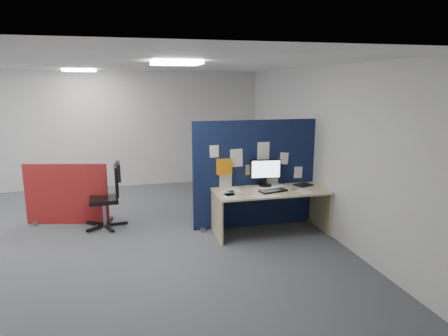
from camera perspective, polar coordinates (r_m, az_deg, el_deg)
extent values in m
plane|color=#4E5055|center=(6.72, -24.83, -10.28)|extent=(9.00, 9.00, 0.00)
cube|color=white|center=(6.27, -27.06, 13.27)|extent=(9.00, 7.00, 0.02)
cube|color=silver|center=(9.77, -21.69, 4.89)|extent=(9.00, 0.02, 2.70)
cube|color=silver|center=(6.95, 13.31, 2.82)|extent=(0.02, 7.00, 2.70)
cube|color=white|center=(5.16, -6.89, 14.67)|extent=(0.60, 0.60, 0.04)
cube|color=white|center=(8.66, -19.93, 12.98)|extent=(0.60, 0.60, 0.04)
cube|color=#101D3D|center=(6.80, 4.77, -0.83)|extent=(2.22, 0.06, 1.83)
cube|color=gray|center=(6.83, -3.11, -8.59)|extent=(0.08, 0.30, 0.04)
cube|color=gray|center=(7.40, 11.77, -7.19)|extent=(0.08, 0.30, 0.04)
cube|color=white|center=(6.49, -1.41, 2.40)|extent=(0.15, 0.01, 0.20)
cube|color=white|center=(6.60, 1.78, 1.44)|extent=(0.21, 0.01, 0.30)
cube|color=white|center=(6.72, 5.64, 2.44)|extent=(0.21, 0.01, 0.30)
cube|color=white|center=(6.87, 8.57, 1.37)|extent=(0.15, 0.01, 0.20)
cube|color=white|center=(6.64, 0.22, -1.93)|extent=(0.21, 0.01, 0.30)
cube|color=white|center=(6.88, 6.91, -1.88)|extent=(0.21, 0.01, 0.30)
cube|color=white|center=(7.03, 10.55, -0.62)|extent=(0.15, 0.01, 0.20)
cube|color=gold|center=(6.72, 4.06, -0.23)|extent=(0.24, 0.01, 0.18)
cube|color=orange|center=(6.53, 0.01, 0.18)|extent=(0.25, 0.10, 0.25)
cube|color=tan|center=(6.52, 6.67, -3.26)|extent=(1.85, 0.82, 0.03)
cube|color=tan|center=(6.38, -1.03, -6.94)|extent=(0.03, 0.76, 0.70)
cube|color=tan|center=(6.97, 13.55, -5.63)|extent=(0.03, 0.76, 0.70)
cube|color=tan|center=(6.90, 5.55, -3.77)|extent=(1.66, 0.02, 0.30)
cylinder|color=black|center=(6.76, 5.89, -2.45)|extent=(0.21, 0.21, 0.02)
cube|color=black|center=(6.75, 5.90, -1.92)|extent=(0.05, 0.04, 0.11)
cube|color=black|center=(6.70, 5.94, -0.14)|extent=(0.52, 0.09, 0.32)
cube|color=white|center=(6.68, 6.00, -0.18)|extent=(0.47, 0.05, 0.28)
cube|color=black|center=(6.42, 7.05, -3.24)|extent=(0.48, 0.27, 0.02)
cube|color=gray|center=(6.56, 9.96, -2.97)|extent=(0.10, 0.07, 0.03)
cube|color=black|center=(6.88, 11.24, -2.39)|extent=(0.33, 0.30, 0.01)
cube|color=maroon|center=(7.45, -21.58, -3.50)|extent=(1.40, 0.37, 1.07)
cube|color=gray|center=(7.70, -25.48, -7.37)|extent=(0.08, 0.30, 0.04)
cube|color=gray|center=(7.54, -17.00, -7.10)|extent=(0.08, 0.30, 0.04)
cube|color=black|center=(7.22, -14.80, -7.65)|extent=(0.31, 0.07, 0.04)
cube|color=black|center=(7.42, -16.07, -7.19)|extent=(0.12, 0.31, 0.04)
cube|color=black|center=(7.35, -18.01, -7.51)|extent=(0.28, 0.21, 0.04)
cube|color=black|center=(7.10, -18.02, -8.20)|extent=(0.27, 0.23, 0.04)
cube|color=black|center=(7.02, -15.98, -8.30)|extent=(0.16, 0.30, 0.04)
cylinder|color=gray|center=(7.15, -16.68, -6.16)|extent=(0.06, 0.06, 0.43)
cube|color=black|center=(7.09, -16.79, -4.37)|extent=(0.49, 0.49, 0.07)
cube|color=black|center=(7.01, -15.13, -1.71)|extent=(0.08, 0.43, 0.51)
cube|color=black|center=(6.97, -14.87, -0.48)|extent=(0.08, 0.39, 0.30)
cube|color=white|center=(6.27, 0.84, -3.64)|extent=(0.24, 0.32, 0.00)
cube|color=white|center=(6.47, 1.37, -3.13)|extent=(0.27, 0.34, 0.00)
cube|color=white|center=(6.49, 11.41, -3.34)|extent=(0.25, 0.32, 0.00)
cube|color=white|center=(6.13, 0.81, -3.99)|extent=(0.22, 0.31, 0.00)
cube|color=white|center=(6.86, 7.34, -2.35)|extent=(0.24, 0.32, 0.00)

